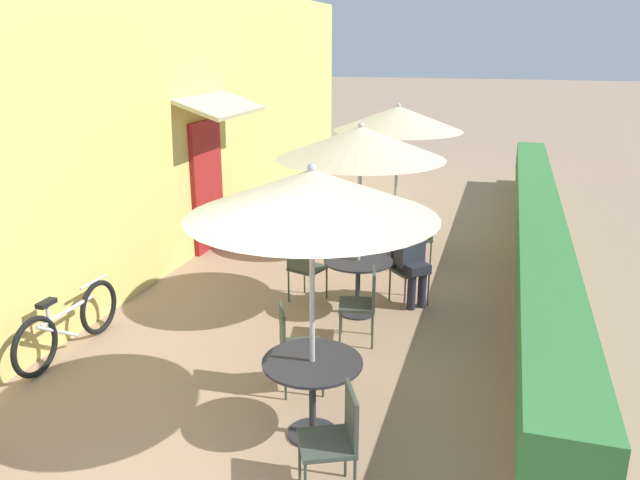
{
  "coord_description": "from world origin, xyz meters",
  "views": [
    {
      "loc": [
        2.2,
        -2.75,
        3.26
      ],
      "look_at": [
        0.15,
        4.09,
        1.0
      ],
      "focal_mm": 35.0,
      "sensor_mm": 36.0,
      "label": 1
    }
  ],
  "objects": [
    {
      "name": "cafe_chair_mid_left",
      "position": [
        1.09,
        4.88,
        0.52
      ],
      "size": [
        0.57,
        0.57,
        0.87
      ],
      "rotation": [
        0.0,
        0.0,
        3.88
      ],
      "color": "#384238",
      "rests_on": "ground_plane"
    },
    {
      "name": "cafe_chair_far_left",
      "position": [
        0.08,
        7.44,
        0.52
      ],
      "size": [
        0.56,
        0.56,
        0.87
      ],
      "rotation": [
        0.0,
        0.0,
        5.31
      ],
      "color": "#384238",
      "rests_on": "ground_plane"
    },
    {
      "name": "cafe_facade_wall",
      "position": [
        -2.54,
        6.75,
        2.09
      ],
      "size": [
        0.98,
        13.77,
        4.2
      ],
      "color": "#E0CC6B",
      "rests_on": "ground_plane"
    },
    {
      "name": "patio_table_mid",
      "position": [
        0.58,
        4.31,
        0.54
      ],
      "size": [
        0.85,
        0.85,
        0.72
      ],
      "color": "#28282D",
      "rests_on": "ground_plane"
    },
    {
      "name": "cafe_chair_mid_right",
      "position": [
        -0.18,
        4.47,
        0.52
      ],
      "size": [
        0.5,
        0.5,
        0.87
      ],
      "rotation": [
        0.0,
        0.0,
        5.98
      ],
      "color": "#384238",
      "rests_on": "ground_plane"
    },
    {
      "name": "coffee_cup_far",
      "position": [
        0.64,
        6.85,
        0.76
      ],
      "size": [
        0.07,
        0.07,
        0.09
      ],
      "color": "white",
      "rests_on": "patio_table_far"
    },
    {
      "name": "cafe_chair_near_right",
      "position": [
        1.19,
        1.05,
        0.52
      ],
      "size": [
        0.53,
        0.53,
        0.87
      ],
      "rotation": [
        0.0,
        0.0,
        8.29
      ],
      "color": "#384238",
      "rests_on": "ground_plane"
    },
    {
      "name": "patio_table_far",
      "position": [
        0.57,
        6.85,
        0.54
      ],
      "size": [
        0.85,
        0.85,
        0.72
      ],
      "color": "#28282D",
      "rests_on": "ground_plane"
    },
    {
      "name": "planter_hedge",
      "position": [
        2.75,
        6.78,
        0.54
      ],
      "size": [
        0.6,
        12.77,
        1.01
      ],
      "color": "tan",
      "rests_on": "ground_plane"
    },
    {
      "name": "patio_table_near",
      "position": [
        0.8,
        1.71,
        0.54
      ],
      "size": [
        0.85,
        0.85,
        0.72
      ],
      "color": "#28282D",
      "rests_on": "ground_plane"
    },
    {
      "name": "cafe_chair_near_left",
      "position": [
        0.4,
        2.37,
        0.52
      ],
      "size": [
        0.53,
        0.53,
        0.87
      ],
      "rotation": [
        0.0,
        0.0,
        5.15
      ],
      "color": "#384238",
      "rests_on": "ground_plane"
    },
    {
      "name": "patio_umbrella_mid",
      "position": [
        0.58,
        4.31,
        2.16
      ],
      "size": [
        1.99,
        1.99,
        2.39
      ],
      "color": "#B7B7BC",
      "rests_on": "ground_plane"
    },
    {
      "name": "seated_patron_mid_left",
      "position": [
        1.17,
        4.8,
        0.69
      ],
      "size": [
        0.51,
        0.51,
        1.25
      ],
      "rotation": [
        0.0,
        0.0,
        3.88
      ],
      "color": "#23232D",
      "rests_on": "ground_plane"
    },
    {
      "name": "bicycle_leaning",
      "position": [
        -2.2,
        2.39,
        0.34
      ],
      "size": [
        0.1,
        1.68,
        0.73
      ],
      "rotation": [
        0.0,
        0.0,
        -0.01
      ],
      "color": "black",
      "rests_on": "ground_plane"
    },
    {
      "name": "cafe_chair_far_right",
      "position": [
        1.07,
        6.26,
        0.52
      ],
      "size": [
        0.56,
        0.56,
        0.87
      ],
      "rotation": [
        0.0,
        0.0,
        8.45
      ],
      "color": "#384238",
      "rests_on": "ground_plane"
    },
    {
      "name": "patio_umbrella_near",
      "position": [
        0.8,
        1.71,
        2.16
      ],
      "size": [
        1.99,
        1.99,
        2.39
      ],
      "color": "#B7B7BC",
      "rests_on": "ground_plane"
    },
    {
      "name": "cafe_chair_mid_back",
      "position": [
        0.82,
        3.58,
        0.52
      ],
      "size": [
        0.48,
        0.48,
        0.87
      ],
      "rotation": [
        0.0,
        0.0,
        8.07
      ],
      "color": "#384238",
      "rests_on": "ground_plane"
    },
    {
      "name": "patio_umbrella_far",
      "position": [
        0.57,
        6.85,
        2.16
      ],
      "size": [
        1.99,
        1.99,
        2.39
      ],
      "color": "#B7B7BC",
      "rests_on": "ground_plane"
    }
  ]
}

